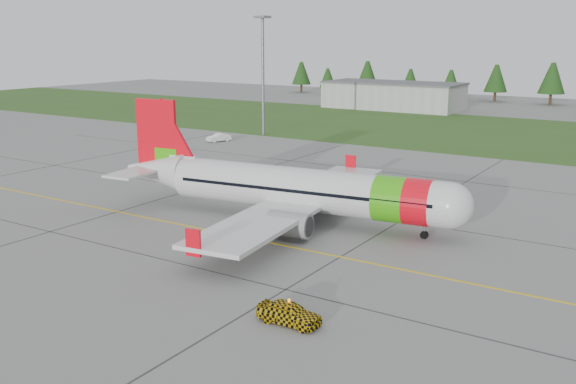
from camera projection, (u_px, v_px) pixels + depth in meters
The scene contains 9 objects.
ground at pixel (176, 263), 49.24m from camera, with size 320.00×320.00×0.00m, color gray.
aircraft at pixel (297, 189), 59.55m from camera, with size 35.64×33.08×10.81m.
follow_me_car at pixel (289, 292), 38.35m from camera, with size 1.65×1.40×4.10m, color yellow.
service_van at pixel (218, 129), 105.86m from camera, with size 1.45×1.37×4.16m, color white.
grass_strip at pixel (483, 132), 116.40m from camera, with size 320.00×50.00×0.03m, color #30561E.
taxi_guideline at pixel (239, 236), 55.79m from camera, with size 120.00×0.25×0.02m, color gold.
hangar_west at pixel (393, 96), 154.33m from camera, with size 32.00×14.00×6.00m, color #A8A8A3.
floodlight_mast at pixel (263, 78), 111.13m from camera, with size 0.50×0.50×20.00m, color slate.
treeline at pixel (549, 86), 161.10m from camera, with size 160.00×8.00×10.00m, color #1C3F14, non-canonical shape.
Camera 1 is at (32.31, -34.63, 16.90)m, focal length 40.00 mm.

